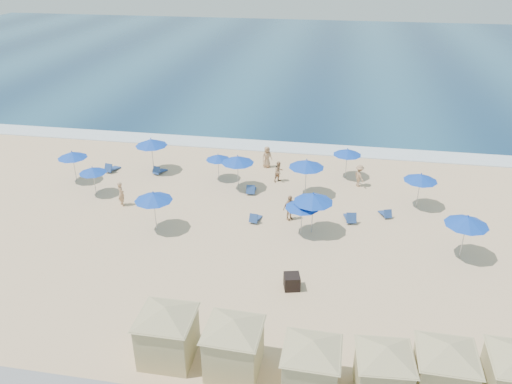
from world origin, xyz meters
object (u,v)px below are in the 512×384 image
cabana_1 (234,338)px  beachgoer_1 (279,172)px  umbrella_5 (238,159)px  beachgoer_4 (267,157)px  umbrella_2 (151,142)px  umbrella_1 (93,170)px  beachgoer_2 (290,208)px  beachgoer_3 (359,176)px  cabana_2 (312,359)px  umbrella_7 (307,164)px  cabana_0 (167,326)px  cabana_4 (446,363)px  beachgoer_0 (121,194)px  umbrella_9 (347,152)px  umbrella_6 (302,204)px  umbrella_11 (467,221)px  umbrella_8 (313,198)px  cabana_3 (384,365)px  umbrella_0 (72,155)px  umbrella_10 (421,177)px  umbrella_4 (218,157)px  umbrella_3 (153,197)px  trash_bin (292,282)px

cabana_1 → beachgoer_1: cabana_1 is taller
umbrella_5 → beachgoer_4: 4.61m
umbrella_2 → beachgoer_1: umbrella_2 is taller
umbrella_2 → umbrella_1: bearing=-120.1°
beachgoer_2 → beachgoer_3: size_ratio=1.03×
cabana_2 → umbrella_7: size_ratio=1.61×
cabana_1 → umbrella_5: size_ratio=1.75×
cabana_0 → cabana_4: (10.94, -0.09, -0.05)m
umbrella_7 → beachgoer_0: 12.50m
umbrella_1 → beachgoer_2: size_ratio=1.27×
umbrella_1 → umbrella_9: 18.03m
umbrella_1 → umbrella_6: 14.81m
umbrella_5 → umbrella_11: bearing=-24.4°
umbrella_7 → umbrella_8: umbrella_7 is taller
cabana_3 → umbrella_0: bearing=142.9°
umbrella_10 → umbrella_1: bearing=-174.8°
umbrella_4 → umbrella_5: bearing=-37.1°
cabana_2 → umbrella_2: size_ratio=1.63×
umbrella_0 → umbrella_3: umbrella_3 is taller
umbrella_0 → beachgoer_4: 14.34m
cabana_2 → cabana_4: size_ratio=0.99×
trash_bin → cabana_0: size_ratio=0.17×
cabana_3 → trash_bin: bearing=124.2°
umbrella_8 → umbrella_9: 8.59m
cabana_4 → umbrella_9: size_ratio=1.92×
umbrella_5 → umbrella_6: (4.98, -5.38, -0.25)m
trash_bin → beachgoer_2: (-0.93, 6.97, 0.45)m
cabana_2 → umbrella_10: size_ratio=1.79×
umbrella_8 → cabana_1: bearing=-101.5°
beachgoer_3 → beachgoer_2: bearing=114.3°
umbrella_1 → umbrella_8: (15.15, -2.51, 0.49)m
cabana_0 → cabana_3: 8.69m
cabana_4 → umbrella_10: (0.83, 15.75, 0.53)m
cabana_3 → umbrella_9: bearing=94.6°
umbrella_1 → beachgoer_1: umbrella_1 is taller
umbrella_1 → umbrella_9: size_ratio=0.90×
cabana_1 → umbrella_7: (1.51, 16.25, 0.75)m
cabana_3 → umbrella_5: size_ratio=1.64×
beachgoer_2 → beachgoer_4: beachgoer_4 is taller
beachgoer_1 → cabana_4: bearing=-112.1°
umbrella_7 → beachgoer_3: (3.66, 2.13, -1.57)m
cabana_2 → cabana_3: 2.70m
umbrella_5 → umbrella_9: (7.49, 3.28, -0.22)m
cabana_1 → umbrella_2: cabana_1 is taller
cabana_1 → umbrella_0: cabana_1 is taller
trash_bin → umbrella_9: size_ratio=0.33×
umbrella_5 → umbrella_3: bearing=-120.5°
umbrella_11 → umbrella_5: bearing=155.6°
cabana_2 → beachgoer_0: cabana_2 is taller
beachgoer_1 → umbrella_10: bearing=-61.6°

